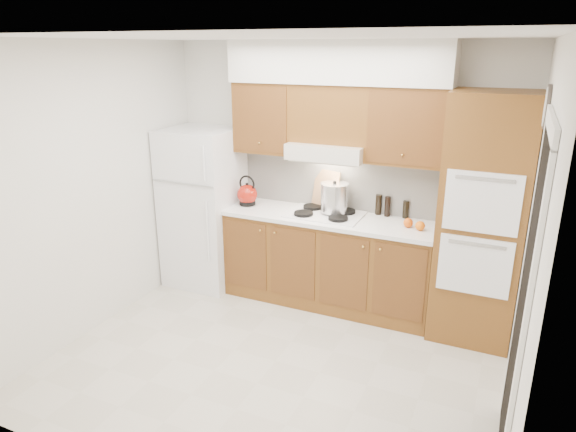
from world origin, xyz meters
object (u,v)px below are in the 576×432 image
object	(u,v)px
oven_cabinet	(482,220)
kettle	(247,194)
stock_pot	(334,198)
fridge	(204,207)

from	to	relation	value
oven_cabinet	kettle	size ratio (longest dim) A/B	10.33
kettle	stock_pot	world-z (taller)	stock_pot
oven_cabinet	stock_pot	bearing A→B (deg)	176.20
fridge	oven_cabinet	xyz separation A→B (m)	(2.85, 0.03, 0.24)
fridge	stock_pot	distance (m)	1.48
fridge	stock_pot	world-z (taller)	fridge
oven_cabinet	kettle	distance (m)	2.33
oven_cabinet	stock_pot	size ratio (longest dim) A/B	7.92
fridge	kettle	distance (m)	0.55
kettle	stock_pot	bearing A→B (deg)	-2.45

